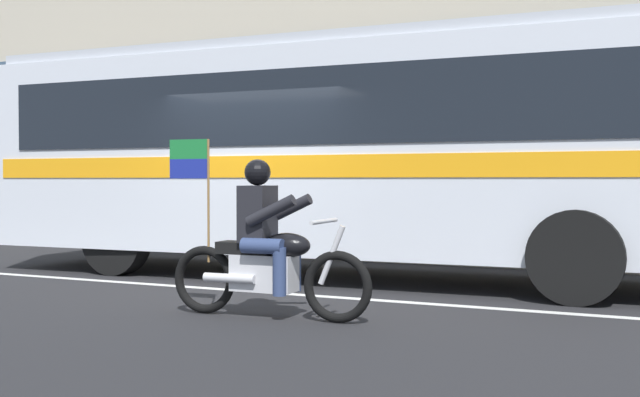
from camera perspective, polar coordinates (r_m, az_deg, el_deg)
The scene contains 6 objects.
ground_plane at distance 10.34m, azimuth -4.70°, elevation -6.20°, with size 60.00×60.00×0.00m, color black.
sidewalk_curb at distance 14.94m, azimuth 5.17°, elevation -3.57°, with size 28.00×3.80×0.15m, color #A39E93.
lane_center_stripe at distance 9.83m, azimuth -6.47°, elevation -6.58°, with size 26.60×0.14×0.01m, color silver.
transit_bus at distance 10.88m, azimuth 3.19°, elevation 4.11°, with size 10.85×2.93×3.22m.
motorcycle_with_rider at distance 7.78m, azimuth -3.91°, elevation -3.77°, with size 2.19×0.64×1.78m.
fire_hydrant at distance 13.17m, azimuth 12.17°, elevation -2.33°, with size 0.22×0.30×0.75m.
Camera 1 is at (5.15, -8.87, 1.36)m, focal length 44.23 mm.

